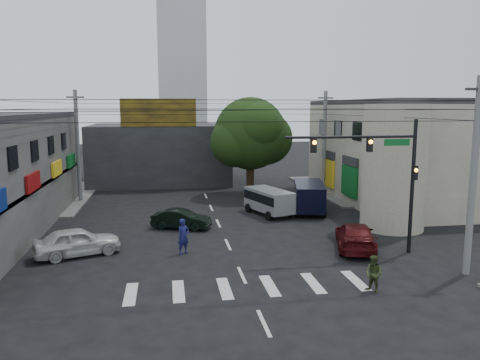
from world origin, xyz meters
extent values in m
plane|color=black|center=(0.00, 0.00, 0.00)|extent=(160.00, 160.00, 0.00)
cube|color=#514F4C|center=(18.00, 18.00, 0.07)|extent=(16.00, 16.00, 0.15)
cube|color=gray|center=(18.00, 13.00, 4.00)|extent=(14.00, 18.00, 8.00)
cylinder|color=gray|center=(11.00, 4.00, 4.00)|extent=(4.00, 4.00, 8.00)
cube|color=#232326|center=(-4.00, 26.00, 3.00)|extent=(14.00, 10.00, 6.00)
cube|color=olive|center=(-4.00, 21.10, 7.30)|extent=(7.00, 0.30, 2.60)
cube|color=silver|center=(0.00, 70.00, 22.00)|extent=(9.00, 9.00, 44.00)
cylinder|color=black|center=(4.00, 17.00, 2.20)|extent=(0.70, 0.70, 4.40)
sphere|color=black|center=(4.00, 17.00, 5.50)|extent=(6.40, 6.40, 6.40)
cylinder|color=black|center=(9.50, -1.00, 3.60)|extent=(0.20, 0.20, 7.20)
cylinder|color=black|center=(6.00, -1.00, 6.30)|extent=(7.00, 0.14, 0.14)
cube|color=black|center=(7.00, -1.00, 5.90)|extent=(0.28, 0.22, 0.75)
cube|color=black|center=(4.00, -1.00, 5.90)|extent=(0.28, 0.22, 0.75)
sphere|color=orange|center=(7.00, -1.14, 6.05)|extent=(0.20, 0.20, 0.20)
sphere|color=orange|center=(4.00, -1.14, 6.05)|extent=(0.20, 0.20, 0.20)
cube|color=#0C5A20|center=(8.50, -1.00, 6.00)|extent=(1.40, 0.06, 0.35)
cylinder|color=#59595B|center=(10.50, -4.50, 4.60)|extent=(0.32, 0.32, 9.20)
cylinder|color=#59595B|center=(-10.50, 16.00, 4.60)|extent=(0.32, 0.32, 9.20)
cylinder|color=#59595B|center=(10.50, 16.00, 4.60)|extent=(0.32, 0.32, 9.20)
imported|color=black|center=(-2.51, 6.04, 0.63)|extent=(3.79, 4.66, 1.25)
imported|color=beige|center=(-8.15, 1.28, 0.76)|extent=(4.73, 5.64, 1.52)
imported|color=#40090B|center=(6.91, 0.13, 0.72)|extent=(4.89, 6.13, 1.44)
imported|color=#161850|center=(-2.58, 0.70, 0.96)|extent=(1.11, 1.09, 1.92)
imported|color=#313F1D|center=(5.20, -5.90, 0.81)|extent=(1.34, 1.33, 1.61)
camera|label=1|loc=(-3.37, -23.72, 7.81)|focal=35.00mm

